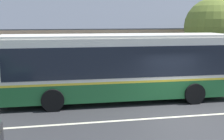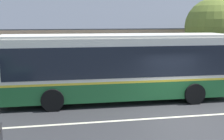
% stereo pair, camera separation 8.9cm
% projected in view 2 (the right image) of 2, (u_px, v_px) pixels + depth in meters
% --- Properties ---
extents(ground_plane, '(300.00, 300.00, 0.00)m').
position_uv_depth(ground_plane, '(183.00, 117.00, 11.61)').
color(ground_plane, '#2D2D30').
extents(sidewalk_far, '(60.00, 3.00, 0.15)m').
position_uv_depth(sidewalk_far, '(142.00, 83.00, 17.41)').
color(sidewalk_far, '#ADAAA3').
rests_on(sidewalk_far, ground).
extents(lane_divider_stripe, '(60.00, 0.16, 0.01)m').
position_uv_depth(lane_divider_stripe, '(183.00, 117.00, 11.61)').
color(lane_divider_stripe, beige).
rests_on(lane_divider_stripe, ground).
extents(community_building, '(26.76, 10.98, 6.79)m').
position_uv_depth(community_building, '(83.00, 45.00, 24.81)').
color(community_building, tan).
rests_on(community_building, ground).
extents(transit_bus, '(11.41, 2.92, 3.26)m').
position_uv_depth(transit_bus, '(118.00, 66.00, 13.73)').
color(transit_bus, '#236633').
rests_on(transit_bus, ground).
extents(bench_down_street, '(1.74, 0.51, 0.94)m').
position_uv_depth(bench_down_street, '(52.00, 79.00, 16.25)').
color(bench_down_street, brown).
rests_on(bench_down_street, sidewalk_far).
extents(street_tree_primary, '(3.68, 3.68, 5.37)m').
position_uv_depth(street_tree_primary, '(213.00, 28.00, 18.27)').
color(street_tree_primary, '#4C3828').
rests_on(street_tree_primary, ground).
extents(bus_stop_sign, '(0.36, 0.07, 2.40)m').
position_uv_depth(bus_stop_sign, '(222.00, 59.00, 16.99)').
color(bus_stop_sign, gray).
rests_on(bus_stop_sign, sidewalk_far).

